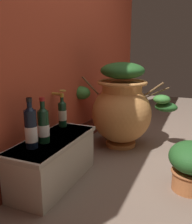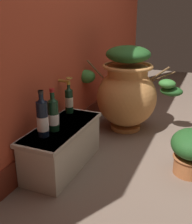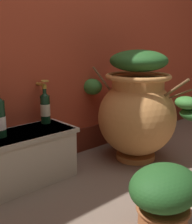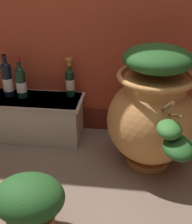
# 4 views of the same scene
# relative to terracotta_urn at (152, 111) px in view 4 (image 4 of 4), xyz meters

# --- Properties ---
(terracotta_urn) EXTENTS (0.61, 1.03, 0.86)m
(terracotta_urn) POSITION_rel_terracotta_urn_xyz_m (0.00, 0.00, 0.00)
(terracotta_urn) COLOR #D68E4C
(terracotta_urn) RESTS_ON ground_plane
(stone_ledge) EXTENTS (0.81, 0.33, 0.35)m
(stone_ledge) POSITION_rel_terracotta_urn_xyz_m (-0.92, 0.24, -0.23)
(stone_ledge) COLOR beige
(stone_ledge) RESTS_ON ground_plane
(wine_bottle_left) EXTENTS (0.08, 0.08, 0.34)m
(wine_bottle_left) POSITION_rel_terracotta_urn_xyz_m (-1.12, 0.27, 0.07)
(wine_bottle_left) COLOR black
(wine_bottle_left) RESTS_ON stone_ledge
(wine_bottle_middle) EXTENTS (0.08, 0.08, 0.32)m
(wine_bottle_middle) POSITION_rel_terracotta_urn_xyz_m (-1.01, 0.26, 0.06)
(wine_bottle_middle) COLOR black
(wine_bottle_middle) RESTS_ON stone_ledge
(wine_bottle_right) EXTENTS (0.07, 0.07, 0.28)m
(wine_bottle_right) POSITION_rel_terracotta_urn_xyz_m (-0.63, 0.33, 0.05)
(wine_bottle_right) COLOR black
(wine_bottle_right) RESTS_ON stone_ledge
(potted_shrub) EXTENTS (0.37, 0.31, 0.36)m
(potted_shrub) POSITION_rel_terracotta_urn_xyz_m (-0.64, -0.71, -0.21)
(potted_shrub) COLOR #B26638
(potted_shrub) RESTS_ON ground_plane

